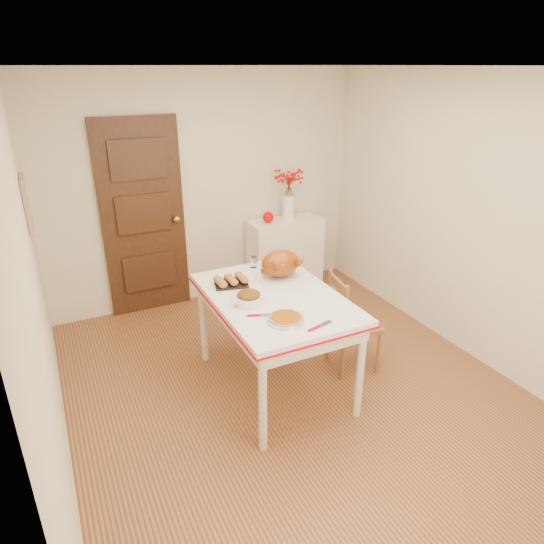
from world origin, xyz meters
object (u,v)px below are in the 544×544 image
sideboard (285,254)px  turkey_platter (280,265)px  chair_oak (354,322)px  pumpkin_pie (286,318)px  kitchen_table (275,342)px

sideboard → turkey_platter: turkey_platter is taller
chair_oak → pumpkin_pie: bearing=122.2°
turkey_platter → pumpkin_pie: size_ratio=1.52×
sideboard → chair_oak: size_ratio=0.96×
sideboard → kitchen_table: sideboard is taller
turkey_platter → sideboard: bearing=47.7°
pumpkin_pie → chair_oak: bearing=22.7°
kitchen_table → turkey_platter: turkey_platter is taller
chair_oak → turkey_platter: turkey_platter is taller
kitchen_table → pumpkin_pie: pumpkin_pie is taller
kitchen_table → chair_oak: 0.75m
kitchen_table → pumpkin_pie: bearing=-106.1°
turkey_platter → pumpkin_pie: (-0.31, -0.68, -0.10)m
sideboard → kitchen_table: bearing=-120.1°
sideboard → chair_oak: bearing=-97.5°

